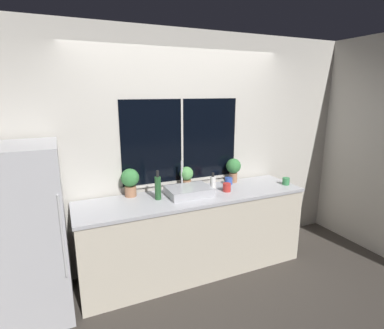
% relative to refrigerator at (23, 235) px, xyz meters
% --- Properties ---
extents(ground_plane, '(14.00, 14.00, 0.00)m').
position_rel_refrigerator_xyz_m(ground_plane, '(1.68, -0.27, -0.80)').
color(ground_plane, '#38332D').
extents(wall_back, '(8.00, 0.09, 2.70)m').
position_rel_refrigerator_xyz_m(wall_back, '(1.68, 0.43, 0.55)').
color(wall_back, '#BCB7AD').
rests_on(wall_back, ground_plane).
extents(wall_right, '(0.06, 7.00, 2.70)m').
position_rel_refrigerator_xyz_m(wall_right, '(3.99, 1.23, 0.55)').
color(wall_right, '#BCB7AD').
rests_on(wall_right, ground_plane).
extents(counter, '(2.56, 0.66, 0.92)m').
position_rel_refrigerator_xyz_m(counter, '(1.68, 0.05, -0.34)').
color(counter, beige).
rests_on(counter, ground_plane).
extents(refrigerator, '(0.70, 0.71, 1.61)m').
position_rel_refrigerator_xyz_m(refrigerator, '(0.00, 0.00, 0.00)').
color(refrigerator, '#B7B7BC').
rests_on(refrigerator, ground_plane).
extents(sink, '(0.48, 0.40, 0.35)m').
position_rel_refrigerator_xyz_m(sink, '(1.62, 0.07, 0.16)').
color(sink, '#ADADB2').
rests_on(sink, counter).
extents(potted_plant_left, '(0.20, 0.20, 0.31)m').
position_rel_refrigerator_xyz_m(potted_plant_left, '(1.03, 0.29, 0.30)').
color(potted_plant_left, '#9E6B4C').
rests_on(potted_plant_left, counter).
extents(potted_plant_center, '(0.16, 0.16, 0.26)m').
position_rel_refrigerator_xyz_m(potted_plant_center, '(1.69, 0.29, 0.27)').
color(potted_plant_center, '#9E6B4C').
rests_on(potted_plant_center, counter).
extents(potted_plant_right, '(0.18, 0.18, 0.30)m').
position_rel_refrigerator_xyz_m(potted_plant_right, '(2.33, 0.29, 0.30)').
color(potted_plant_right, '#9E6B4C').
rests_on(potted_plant_right, counter).
extents(soap_bottle, '(0.06, 0.06, 0.22)m').
position_rel_refrigerator_xyz_m(soap_bottle, '(1.94, 0.10, 0.20)').
color(soap_bottle, white).
rests_on(soap_bottle, counter).
extents(bottle_tall, '(0.07, 0.07, 0.32)m').
position_rel_refrigerator_xyz_m(bottle_tall, '(1.27, 0.08, 0.25)').
color(bottle_tall, '#235128').
rests_on(bottle_tall, counter).
extents(mug_red, '(0.09, 0.09, 0.10)m').
position_rel_refrigerator_xyz_m(mug_red, '(2.07, 0.01, 0.16)').
color(mug_red, '#B72D28').
rests_on(mug_red, counter).
extents(mug_blue, '(0.09, 0.09, 0.08)m').
position_rel_refrigerator_xyz_m(mug_blue, '(2.22, 0.23, 0.16)').
color(mug_blue, '#3351AD').
rests_on(mug_blue, counter).
extents(mug_green, '(0.09, 0.09, 0.09)m').
position_rel_refrigerator_xyz_m(mug_green, '(2.86, -0.07, 0.16)').
color(mug_green, '#38844C').
rests_on(mug_green, counter).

